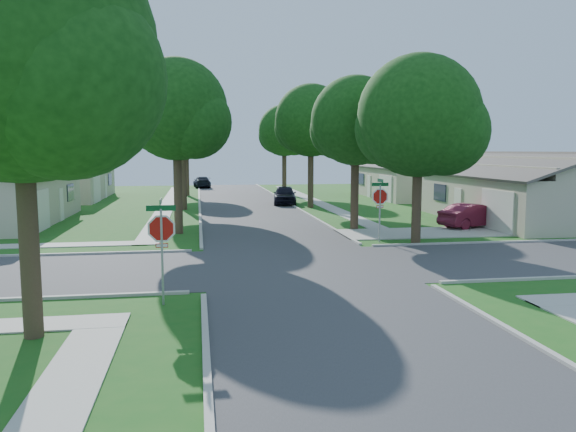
% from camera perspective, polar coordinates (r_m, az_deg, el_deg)
% --- Properties ---
extents(ground, '(100.00, 100.00, 0.00)m').
position_cam_1_polar(ground, '(21.12, 1.10, -5.05)').
color(ground, '#1B5918').
rests_on(ground, ground).
extents(road_ns, '(7.00, 100.00, 0.02)m').
position_cam_1_polar(road_ns, '(21.12, 1.10, -5.03)').
color(road_ns, '#333335').
rests_on(road_ns, ground).
extents(sidewalk_ne, '(1.20, 40.00, 0.04)m').
position_cam_1_polar(sidewalk_ne, '(47.56, 2.76, 1.52)').
color(sidewalk_ne, '#9E9B91').
rests_on(sidewalk_ne, ground).
extents(sidewalk_nw, '(1.20, 40.00, 0.04)m').
position_cam_1_polar(sidewalk_nw, '(46.61, -12.08, 1.27)').
color(sidewalk_nw, '#9E9B91').
rests_on(sidewalk_nw, ground).
extents(driveway, '(8.80, 3.60, 0.05)m').
position_cam_1_polar(driveway, '(30.10, 13.60, -1.66)').
color(driveway, '#9E9B91').
rests_on(driveway, ground).
extents(stop_sign_sw, '(1.05, 0.80, 2.98)m').
position_cam_1_polar(stop_sign_sw, '(15.84, -12.72, -1.69)').
color(stop_sign_sw, gray).
rests_on(stop_sign_sw, ground).
extents(stop_sign_ne, '(1.05, 0.80, 2.98)m').
position_cam_1_polar(stop_sign_ne, '(26.51, 9.33, 1.70)').
color(stop_sign_ne, gray).
rests_on(stop_sign_ne, ground).
extents(tree_e_near, '(4.97, 4.80, 8.28)m').
position_cam_1_polar(tree_e_near, '(30.57, 6.97, 9.16)').
color(tree_e_near, '#38281C').
rests_on(tree_e_near, ground).
extents(tree_e_mid, '(5.59, 5.40, 9.21)m').
position_cam_1_polar(tree_e_mid, '(42.26, 2.42, 9.33)').
color(tree_e_mid, '#38281C').
rests_on(tree_e_mid, ground).
extents(tree_e_far, '(5.17, 5.00, 8.72)m').
position_cam_1_polar(tree_e_far, '(55.03, -0.33, 8.44)').
color(tree_e_far, '#38281C').
rests_on(tree_e_far, ground).
extents(tree_w_near, '(5.38, 5.20, 8.97)m').
position_cam_1_polar(tree_w_near, '(29.43, -11.17, 10.11)').
color(tree_w_near, '#38281C').
rests_on(tree_w_near, ground).
extents(tree_w_mid, '(5.80, 5.60, 9.56)m').
position_cam_1_polar(tree_w_mid, '(41.43, -10.61, 9.61)').
color(tree_w_mid, '#38281C').
rests_on(tree_w_mid, ground).
extents(tree_w_far, '(4.76, 4.60, 8.04)m').
position_cam_1_polar(tree_w_far, '(54.38, -10.26, 7.85)').
color(tree_w_far, '#38281C').
rests_on(tree_w_far, ground).
extents(tree_sw_corner, '(6.21, 6.00, 9.55)m').
position_cam_1_polar(tree_sw_corner, '(14.01, -25.38, 14.14)').
color(tree_sw_corner, '#38281C').
rests_on(tree_sw_corner, ground).
extents(tree_ne_corner, '(5.80, 5.60, 8.66)m').
position_cam_1_polar(tree_ne_corner, '(26.57, 13.26, 9.31)').
color(tree_ne_corner, '#38281C').
rests_on(tree_ne_corner, ground).
extents(house_ne_near, '(8.42, 13.60, 4.23)m').
position_cam_1_polar(house_ne_near, '(37.12, 22.91, 1.86)').
color(house_ne_near, '#AFA28A').
rests_on(house_ne_near, ground).
extents(house_ne_far, '(8.42, 13.60, 4.23)m').
position_cam_1_polar(house_ne_far, '(53.20, 12.59, 3.53)').
color(house_ne_far, '#AFA28A').
rests_on(house_ne_far, ground).
extents(house_nw_far, '(8.42, 13.60, 4.23)m').
position_cam_1_polar(house_nw_far, '(53.84, -22.39, 3.22)').
color(house_nw_far, '#AFA28A').
rests_on(house_nw_far, ground).
extents(car_driveway, '(4.36, 2.66, 1.36)m').
position_cam_1_polar(car_driveway, '(32.98, 18.33, 0.05)').
color(car_driveway, maroon).
rests_on(car_driveway, ground).
extents(car_curb_east, '(2.36, 4.60, 1.50)m').
position_cam_1_polar(car_curb_east, '(45.08, -0.34, 2.17)').
color(car_curb_east, black).
rests_on(car_curb_east, ground).
extents(car_curb_west, '(2.11, 4.57, 1.29)m').
position_cam_1_polar(car_curb_west, '(65.86, -8.73, 3.43)').
color(car_curb_west, black).
rests_on(car_curb_west, ground).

